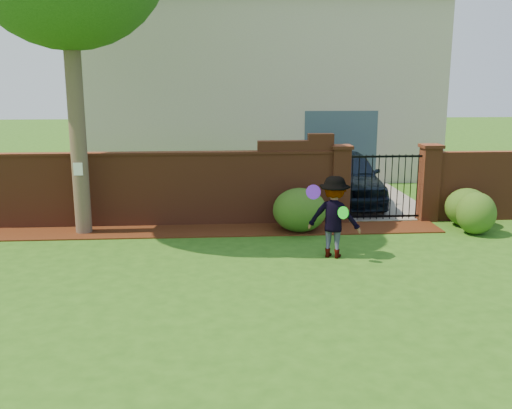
{
  "coord_description": "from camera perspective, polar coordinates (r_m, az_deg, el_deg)",
  "views": [
    {
      "loc": [
        -0.6,
        -9.36,
        3.47
      ],
      "look_at": [
        0.17,
        1.4,
        1.05
      ],
      "focal_mm": 40.02,
      "sensor_mm": 36.0,
      "label": 1
    }
  ],
  "objects": [
    {
      "name": "car",
      "position": [
        16.06,
        9.08,
        2.67
      ],
      "size": [
        1.87,
        4.36,
        1.47
      ],
      "primitive_type": "imported",
      "rotation": [
        0.0,
        0.0,
        -0.03
      ],
      "color": "black",
      "rests_on": "ground"
    },
    {
      "name": "shrub_right",
      "position": [
        14.39,
        20.34,
        -0.26
      ],
      "size": [
        1.02,
        1.02,
        0.9
      ],
      "primitive_type": "ellipsoid",
      "color": "#204E17",
      "rests_on": "ground"
    },
    {
      "name": "house",
      "position": [
        21.42,
        0.18,
        11.81
      ],
      "size": [
        12.4,
        6.4,
        6.3
      ],
      "color": "beige",
      "rests_on": "ground"
    },
    {
      "name": "paper_notice",
      "position": [
        13.07,
        -17.37,
        3.4
      ],
      "size": [
        0.2,
        0.01,
        0.28
      ],
      "primitive_type": "cube",
      "color": "white",
      "rests_on": "tree"
    },
    {
      "name": "mulch_bed",
      "position": [
        13.16,
        -5.5,
        -2.64
      ],
      "size": [
        11.1,
        1.08,
        0.03
      ],
      "primitive_type": "cube",
      "color": "#39180A",
      "rests_on": "ground"
    },
    {
      "name": "man",
      "position": [
        11.17,
        7.75,
        -1.27
      ],
      "size": [
        1.19,
        0.96,
        1.61
      ],
      "primitive_type": "imported",
      "rotation": [
        0.0,
        0.0,
        2.73
      ],
      "color": "gray",
      "rests_on": "ground"
    },
    {
      "name": "driveway",
      "position": [
        18.17,
        9.01,
        1.49
      ],
      "size": [
        3.2,
        8.0,
        0.01
      ],
      "primitive_type": "cube",
      "color": "gray",
      "rests_on": "ground"
    },
    {
      "name": "brick_wall",
      "position": [
        13.67,
        -9.97,
        1.73
      ],
      "size": [
        8.7,
        0.31,
        2.16
      ],
      "color": "brown",
      "rests_on": "ground"
    },
    {
      "name": "ground",
      "position": [
        10.0,
        -0.42,
        -7.69
      ],
      "size": [
        80.0,
        80.0,
        0.01
      ],
      "primitive_type": "cube",
      "color": "#285816",
      "rests_on": "ground"
    },
    {
      "name": "frisbee_green",
      "position": [
        10.81,
        8.72,
        -0.82
      ],
      "size": [
        0.2,
        0.21,
        0.24
      ],
      "primitive_type": "cylinder",
      "rotation": [
        1.43,
        0.0,
        -0.83
      ],
      "color": "#1BCC20",
      "rests_on": "man"
    },
    {
      "name": "shrub_middle",
      "position": [
        13.71,
        21.15,
        -0.83
      ],
      "size": [
        0.87,
        0.87,
        0.96
      ],
      "primitive_type": "ellipsoid",
      "color": "#204E17",
      "rests_on": "ground"
    },
    {
      "name": "iron_gate",
      "position": [
        14.21,
        12.73,
        1.72
      ],
      "size": [
        1.78,
        0.03,
        1.6
      ],
      "color": "black",
      "rests_on": "ground"
    },
    {
      "name": "pillar_left",
      "position": [
        13.92,
        8.41,
        2.1
      ],
      "size": [
        0.5,
        0.5,
        1.88
      ],
      "color": "brown",
      "rests_on": "ground"
    },
    {
      "name": "frisbee_purple",
      "position": [
        10.94,
        5.75,
        1.25
      ],
      "size": [
        0.28,
        0.08,
        0.28
      ],
      "primitive_type": "cylinder",
      "rotation": [
        1.36,
        0.0,
        -0.0
      ],
      "color": "#5F1FC6",
      "rests_on": "man"
    },
    {
      "name": "pillar_right",
      "position": [
        14.55,
        16.9,
        2.14
      ],
      "size": [
        0.5,
        0.5,
        1.88
      ],
      "color": "brown",
      "rests_on": "ground"
    },
    {
      "name": "shrub_left",
      "position": [
        13.04,
        4.38,
        -0.55
      ],
      "size": [
        1.23,
        1.23,
        1.0
      ],
      "primitive_type": "ellipsoid",
      "color": "#204E17",
      "rests_on": "ground"
    },
    {
      "name": "brick_wall_return",
      "position": [
        15.4,
        23.85,
        1.76
      ],
      "size": [
        4.0,
        0.25,
        1.7
      ],
      "primitive_type": "cube",
      "color": "brown",
      "rests_on": "ground"
    }
  ]
}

